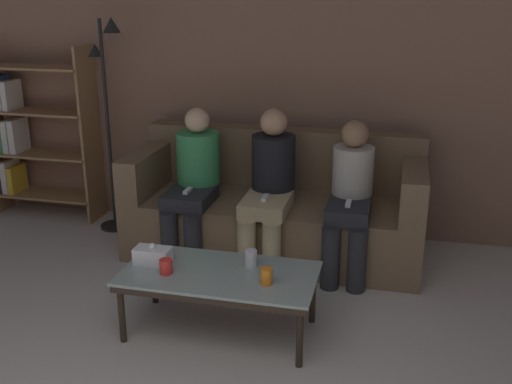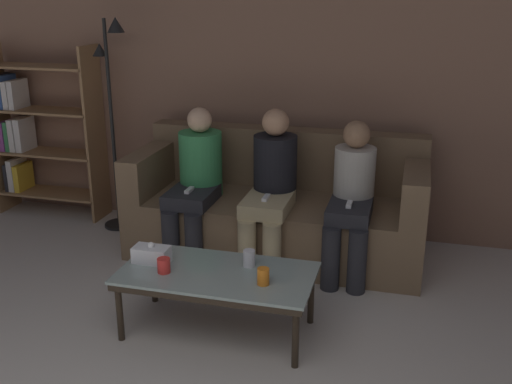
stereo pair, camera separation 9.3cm
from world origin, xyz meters
The scene contains 12 objects.
wall_back centered at (0.00, 3.79, 1.30)m, with size 12.00×0.06×2.60m.
couch centered at (0.00, 3.28, 0.34)m, with size 2.23×0.89×0.93m.
coffee_table centered at (-0.08, 2.01, 0.36)m, with size 1.15×0.58×0.40m.
cup_near_left centered at (-0.38, 1.92, 0.44)m, with size 0.08×0.08×0.09m.
cup_near_right centered at (0.09, 2.13, 0.45)m, with size 0.07×0.07×0.10m.
cup_far_center centered at (0.23, 1.93, 0.45)m, with size 0.07×0.07×0.10m.
tissue_box centered at (-0.50, 2.03, 0.45)m, with size 0.22×0.12×0.13m.
bookshelf centered at (-2.33, 3.56, 0.76)m, with size 1.00×0.32×1.54m.
standing_lamp centered at (-1.44, 3.42, 1.09)m, with size 0.31×0.26×1.77m.
seated_person_left_end centered at (-0.59, 3.06, 0.62)m, with size 0.33×0.67×1.14m.
seated_person_mid_left centered at (0.00, 3.05, 0.62)m, with size 0.32×0.69×1.16m.
seated_person_mid_right centered at (0.59, 3.04, 0.59)m, with size 0.31×0.65×1.10m.
Camera 2 is at (0.97, -1.01, 1.98)m, focal length 42.00 mm.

